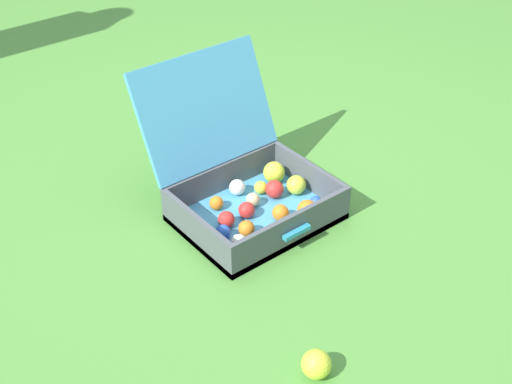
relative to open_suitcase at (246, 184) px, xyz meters
The scene contains 3 objects.
ground_plane 0.12m from the open_suitcase, 153.16° to the right, with size 16.00×16.00×0.00m, color #4C8C38.
open_suitcase is the anchor object (origin of this frame).
stray_ball_on_grass 0.79m from the open_suitcase, 114.02° to the right, with size 0.08×0.08×0.08m, color #CCDB38.
Camera 1 is at (-1.17, -1.55, 1.49)m, focal length 47.55 mm.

